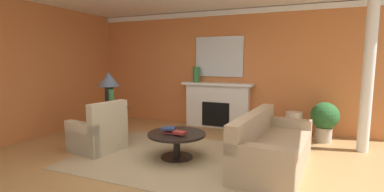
{
  "coord_description": "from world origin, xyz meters",
  "views": [
    {
      "loc": [
        2.02,
        -3.97,
        1.7
      ],
      "look_at": [
        -0.06,
        0.99,
        1.0
      ],
      "focal_mm": 26.07,
      "sensor_mm": 36.0,
      "label": 1
    }
  ],
  "objects_px": {
    "fireplace": "(217,106)",
    "mantel_mirror": "(219,57)",
    "vase_tall_corner": "(294,125)",
    "potted_plant": "(325,119)",
    "side_table": "(110,121)",
    "vase_mantel_left": "(196,75)",
    "sofa": "(271,149)",
    "coffee_table": "(177,139)",
    "armchair_near_window": "(99,135)",
    "table_lamp": "(109,83)",
    "vase_on_side_table": "(111,99)"
  },
  "relations": [
    {
      "from": "mantel_mirror",
      "to": "vase_mantel_left",
      "type": "xyz_separation_m",
      "value": [
        -0.55,
        -0.17,
        -0.45
      ]
    },
    {
      "from": "fireplace",
      "to": "table_lamp",
      "type": "height_order",
      "value": "table_lamp"
    },
    {
      "from": "mantel_mirror",
      "to": "coffee_table",
      "type": "bearing_deg",
      "value": -88.91
    },
    {
      "from": "potted_plant",
      "to": "coffee_table",
      "type": "bearing_deg",
      "value": -139.1
    },
    {
      "from": "armchair_near_window",
      "to": "vase_tall_corner",
      "type": "distance_m",
      "value": 4.06
    },
    {
      "from": "fireplace",
      "to": "vase_on_side_table",
      "type": "height_order",
      "value": "fireplace"
    },
    {
      "from": "potted_plant",
      "to": "mantel_mirror",
      "type": "bearing_deg",
      "value": 168.87
    },
    {
      "from": "vase_on_side_table",
      "to": "fireplace",
      "type": "bearing_deg",
      "value": 52.28
    },
    {
      "from": "mantel_mirror",
      "to": "vase_tall_corner",
      "type": "bearing_deg",
      "value": -12.81
    },
    {
      "from": "vase_tall_corner",
      "to": "coffee_table",
      "type": "bearing_deg",
      "value": -130.06
    },
    {
      "from": "armchair_near_window",
      "to": "vase_mantel_left",
      "type": "bearing_deg",
      "value": 70.44
    },
    {
      "from": "fireplace",
      "to": "side_table",
      "type": "height_order",
      "value": "fireplace"
    },
    {
      "from": "sofa",
      "to": "side_table",
      "type": "xyz_separation_m",
      "value": [
        -3.37,
        0.26,
        0.1
      ]
    },
    {
      "from": "sofa",
      "to": "coffee_table",
      "type": "height_order",
      "value": "sofa"
    },
    {
      "from": "coffee_table",
      "to": "potted_plant",
      "type": "relative_size",
      "value": 1.2
    },
    {
      "from": "mantel_mirror",
      "to": "vase_mantel_left",
      "type": "bearing_deg",
      "value": -162.82
    },
    {
      "from": "vase_mantel_left",
      "to": "mantel_mirror",
      "type": "bearing_deg",
      "value": 17.18
    },
    {
      "from": "vase_tall_corner",
      "to": "potted_plant",
      "type": "xyz_separation_m",
      "value": [
        0.6,
        -0.06,
        0.2
      ]
    },
    {
      "from": "coffee_table",
      "to": "vase_mantel_left",
      "type": "distance_m",
      "value": 2.66
    },
    {
      "from": "mantel_mirror",
      "to": "vase_tall_corner",
      "type": "height_order",
      "value": "mantel_mirror"
    },
    {
      "from": "coffee_table",
      "to": "vase_on_side_table",
      "type": "relative_size",
      "value": 2.49
    },
    {
      "from": "mantel_mirror",
      "to": "side_table",
      "type": "xyz_separation_m",
      "value": [
        -1.76,
        -2.08,
        -1.38
      ]
    },
    {
      "from": "mantel_mirror",
      "to": "table_lamp",
      "type": "xyz_separation_m",
      "value": [
        -1.76,
        -2.08,
        -0.55
      ]
    },
    {
      "from": "sofa",
      "to": "vase_mantel_left",
      "type": "distance_m",
      "value": 3.23
    },
    {
      "from": "sofa",
      "to": "coffee_table",
      "type": "bearing_deg",
      "value": -171.83
    },
    {
      "from": "sofa",
      "to": "table_lamp",
      "type": "xyz_separation_m",
      "value": [
        -3.37,
        0.26,
        0.93
      ]
    },
    {
      "from": "vase_on_side_table",
      "to": "potted_plant",
      "type": "distance_m",
      "value": 4.42
    },
    {
      "from": "fireplace",
      "to": "mantel_mirror",
      "type": "distance_m",
      "value": 1.25
    },
    {
      "from": "side_table",
      "to": "vase_mantel_left",
      "type": "distance_m",
      "value": 2.44
    },
    {
      "from": "vase_tall_corner",
      "to": "mantel_mirror",
      "type": "bearing_deg",
      "value": 167.19
    },
    {
      "from": "side_table",
      "to": "vase_mantel_left",
      "type": "relative_size",
      "value": 1.78
    },
    {
      "from": "side_table",
      "to": "fireplace",
      "type": "bearing_deg",
      "value": 48.09
    },
    {
      "from": "vase_mantel_left",
      "to": "sofa",
      "type": "bearing_deg",
      "value": -45.06
    },
    {
      "from": "fireplace",
      "to": "vase_mantel_left",
      "type": "xyz_separation_m",
      "value": [
        -0.55,
        -0.05,
        0.79
      ]
    },
    {
      "from": "mantel_mirror",
      "to": "armchair_near_window",
      "type": "height_order",
      "value": "mantel_mirror"
    },
    {
      "from": "table_lamp",
      "to": "vase_on_side_table",
      "type": "xyz_separation_m",
      "value": [
        0.15,
        -0.12,
        -0.32
      ]
    },
    {
      "from": "table_lamp",
      "to": "vase_mantel_left",
      "type": "relative_size",
      "value": 1.9
    },
    {
      "from": "fireplace",
      "to": "vase_mantel_left",
      "type": "bearing_deg",
      "value": -174.88
    },
    {
      "from": "table_lamp",
      "to": "vase_tall_corner",
      "type": "xyz_separation_m",
      "value": [
        3.6,
        1.66,
        -0.94
      ]
    },
    {
      "from": "sofa",
      "to": "potted_plant",
      "type": "relative_size",
      "value": 2.61
    },
    {
      "from": "fireplace",
      "to": "potted_plant",
      "type": "distance_m",
      "value": 2.47
    },
    {
      "from": "fireplace",
      "to": "armchair_near_window",
      "type": "height_order",
      "value": "fireplace"
    },
    {
      "from": "table_lamp",
      "to": "vase_on_side_table",
      "type": "height_order",
      "value": "table_lamp"
    },
    {
      "from": "mantel_mirror",
      "to": "potted_plant",
      "type": "bearing_deg",
      "value": -11.13
    },
    {
      "from": "coffee_table",
      "to": "potted_plant",
      "type": "xyz_separation_m",
      "value": [
        2.4,
        2.08,
        0.16
      ]
    },
    {
      "from": "table_lamp",
      "to": "side_table",
      "type": "bearing_deg",
      "value": -90.0
    },
    {
      "from": "vase_on_side_table",
      "to": "side_table",
      "type": "bearing_deg",
      "value": 141.34
    },
    {
      "from": "fireplace",
      "to": "vase_on_side_table",
      "type": "relative_size",
      "value": 4.48
    },
    {
      "from": "sofa",
      "to": "vase_mantel_left",
      "type": "relative_size",
      "value": 5.52
    },
    {
      "from": "armchair_near_window",
      "to": "table_lamp",
      "type": "bearing_deg",
      "value": 112.54
    }
  ]
}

